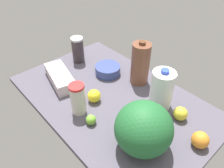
{
  "coord_description": "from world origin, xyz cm",
  "views": [
    {
      "loc": [
        71.82,
        -64.56,
        90.09
      ],
      "look_at": [
        0.0,
        0.0,
        13.0
      ],
      "focal_mm": 35.0,
      "sensor_mm": 36.0,
      "label": 1
    }
  ],
  "objects_px": {
    "shaker_bottle": "(78,50)",
    "orange_far_back": "(200,140)",
    "lime_near_front": "(91,120)",
    "lemon_loose": "(180,114)",
    "chocolate_milk_jug": "(140,64)",
    "milk_jug": "(162,89)",
    "watermelon": "(144,129)",
    "lemon_beside_bowl": "(94,96)",
    "mixing_bowl": "(108,70)",
    "egg_carton": "(60,77)",
    "tumbler_cup": "(78,99)"
  },
  "relations": [
    {
      "from": "shaker_bottle",
      "to": "orange_far_back",
      "type": "relative_size",
      "value": 2.29
    },
    {
      "from": "lime_near_front",
      "to": "lemon_loose",
      "type": "bearing_deg",
      "value": 52.26
    },
    {
      "from": "chocolate_milk_jug",
      "to": "milk_jug",
      "type": "xyz_separation_m",
      "value": [
        0.23,
        -0.08,
        -0.02
      ]
    },
    {
      "from": "watermelon",
      "to": "lemon_beside_bowl",
      "type": "relative_size",
      "value": 3.41
    },
    {
      "from": "lime_near_front",
      "to": "orange_far_back",
      "type": "relative_size",
      "value": 0.66
    },
    {
      "from": "orange_far_back",
      "to": "watermelon",
      "type": "bearing_deg",
      "value": -131.51
    },
    {
      "from": "milk_jug",
      "to": "mixing_bowl",
      "type": "xyz_separation_m",
      "value": [
        -0.43,
        -0.02,
        -0.08
      ]
    },
    {
      "from": "chocolate_milk_jug",
      "to": "shaker_bottle",
      "type": "height_order",
      "value": "chocolate_milk_jug"
    },
    {
      "from": "shaker_bottle",
      "to": "lemon_loose",
      "type": "bearing_deg",
      "value": 4.59
    },
    {
      "from": "egg_carton",
      "to": "mixing_bowl",
      "type": "height_order",
      "value": "egg_carton"
    },
    {
      "from": "watermelon",
      "to": "mixing_bowl",
      "type": "relative_size",
      "value": 1.55
    },
    {
      "from": "chocolate_milk_jug",
      "to": "watermelon",
      "type": "bearing_deg",
      "value": -45.91
    },
    {
      "from": "mixing_bowl",
      "to": "shaker_bottle",
      "type": "bearing_deg",
      "value": -168.7
    },
    {
      "from": "tumbler_cup",
      "to": "mixing_bowl",
      "type": "bearing_deg",
      "value": 115.1
    },
    {
      "from": "egg_carton",
      "to": "orange_far_back",
      "type": "height_order",
      "value": "orange_far_back"
    },
    {
      "from": "watermelon",
      "to": "shaker_bottle",
      "type": "bearing_deg",
      "value": 165.25
    },
    {
      "from": "watermelon",
      "to": "tumbler_cup",
      "type": "xyz_separation_m",
      "value": [
        -0.38,
        -0.09,
        -0.03
      ]
    },
    {
      "from": "chocolate_milk_jug",
      "to": "lime_near_front",
      "type": "distance_m",
      "value": 0.47
    },
    {
      "from": "mixing_bowl",
      "to": "lime_near_front",
      "type": "relative_size",
      "value": 3.12
    },
    {
      "from": "lemon_loose",
      "to": "orange_far_back",
      "type": "height_order",
      "value": "orange_far_back"
    },
    {
      "from": "watermelon",
      "to": "lemon_loose",
      "type": "height_order",
      "value": "watermelon"
    },
    {
      "from": "lime_near_front",
      "to": "orange_far_back",
      "type": "bearing_deg",
      "value": 33.3
    },
    {
      "from": "lemon_beside_bowl",
      "to": "egg_carton",
      "type": "bearing_deg",
      "value": -170.13
    },
    {
      "from": "watermelon",
      "to": "lemon_loose",
      "type": "distance_m",
      "value": 0.29
    },
    {
      "from": "shaker_bottle",
      "to": "lemon_beside_bowl",
      "type": "height_order",
      "value": "shaker_bottle"
    },
    {
      "from": "orange_far_back",
      "to": "tumbler_cup",
      "type": "bearing_deg",
      "value": -152.74
    },
    {
      "from": "chocolate_milk_jug",
      "to": "lemon_loose",
      "type": "xyz_separation_m",
      "value": [
        0.37,
        -0.08,
        -0.1
      ]
    },
    {
      "from": "milk_jug",
      "to": "tumbler_cup",
      "type": "bearing_deg",
      "value": -125.32
    },
    {
      "from": "lemon_beside_bowl",
      "to": "mixing_bowl",
      "type": "bearing_deg",
      "value": 122.81
    },
    {
      "from": "lemon_loose",
      "to": "mixing_bowl",
      "type": "bearing_deg",
      "value": -178.59
    },
    {
      "from": "watermelon",
      "to": "chocolate_milk_jug",
      "type": "distance_m",
      "value": 0.5
    },
    {
      "from": "watermelon",
      "to": "lime_near_front",
      "type": "distance_m",
      "value": 0.3
    },
    {
      "from": "tumbler_cup",
      "to": "lemon_beside_bowl",
      "type": "distance_m",
      "value": 0.13
    },
    {
      "from": "lime_near_front",
      "to": "orange_far_back",
      "type": "distance_m",
      "value": 0.53
    },
    {
      "from": "mixing_bowl",
      "to": "lemon_beside_bowl",
      "type": "height_order",
      "value": "lemon_beside_bowl"
    },
    {
      "from": "chocolate_milk_jug",
      "to": "orange_far_back",
      "type": "xyz_separation_m",
      "value": [
        0.53,
        -0.16,
        -0.09
      ]
    },
    {
      "from": "orange_far_back",
      "to": "mixing_bowl",
      "type": "bearing_deg",
      "value": 175.0
    },
    {
      "from": "mixing_bowl",
      "to": "orange_far_back",
      "type": "distance_m",
      "value": 0.73
    },
    {
      "from": "watermelon",
      "to": "lemon_beside_bowl",
      "type": "height_order",
      "value": "watermelon"
    },
    {
      "from": "tumbler_cup",
      "to": "shaker_bottle",
      "type": "xyz_separation_m",
      "value": [
        -0.43,
        0.3,
        0.0
      ]
    },
    {
      "from": "lemon_beside_bowl",
      "to": "orange_far_back",
      "type": "bearing_deg",
      "value": 16.99
    },
    {
      "from": "shaker_bottle",
      "to": "watermelon",
      "type": "bearing_deg",
      "value": -14.75
    },
    {
      "from": "tumbler_cup",
      "to": "orange_far_back",
      "type": "xyz_separation_m",
      "value": [
        0.56,
        0.29,
        -0.05
      ]
    },
    {
      "from": "milk_jug",
      "to": "lemon_loose",
      "type": "distance_m",
      "value": 0.16
    },
    {
      "from": "watermelon",
      "to": "tumbler_cup",
      "type": "distance_m",
      "value": 0.39
    },
    {
      "from": "lime_near_front",
      "to": "lemon_loose",
      "type": "distance_m",
      "value": 0.47
    },
    {
      "from": "egg_carton",
      "to": "mixing_bowl",
      "type": "distance_m",
      "value": 0.32
    },
    {
      "from": "mixing_bowl",
      "to": "lemon_beside_bowl",
      "type": "xyz_separation_m",
      "value": [
        0.15,
        -0.24,
        0.01
      ]
    },
    {
      "from": "tumbler_cup",
      "to": "shaker_bottle",
      "type": "relative_size",
      "value": 0.99
    },
    {
      "from": "lemon_beside_bowl",
      "to": "orange_far_back",
      "type": "relative_size",
      "value": 0.94
    }
  ]
}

